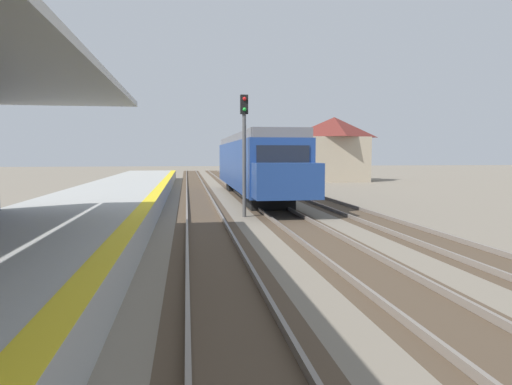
# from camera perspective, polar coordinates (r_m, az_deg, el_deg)

# --- Properties ---
(station_platform) EXTENTS (5.00, 80.00, 0.91)m
(station_platform) POSITION_cam_1_polar(r_m,az_deg,el_deg) (13.22, -24.74, -5.48)
(station_platform) COLOR #A8A8A3
(station_platform) RESTS_ON ground
(track_pair_nearest_platform) EXTENTS (2.34, 120.00, 0.16)m
(track_pair_nearest_platform) POSITION_cam_1_polar(r_m,az_deg,el_deg) (16.72, -6.04, -4.40)
(track_pair_nearest_platform) COLOR #4C3D2D
(track_pair_nearest_platform) RESTS_ON ground
(track_pair_middle) EXTENTS (2.34, 120.00, 0.16)m
(track_pair_middle) POSITION_cam_1_polar(r_m,az_deg,el_deg) (17.21, 5.38, -4.13)
(track_pair_middle) COLOR #4C3D2D
(track_pair_middle) RESTS_ON ground
(track_pair_far_side) EXTENTS (2.34, 120.00, 0.16)m
(track_pair_far_side) POSITION_cam_1_polar(r_m,az_deg,el_deg) (18.32, 15.78, -3.75)
(track_pair_far_side) COLOR #4C3D2D
(track_pair_far_side) RESTS_ON ground
(approaching_train) EXTENTS (2.93, 19.60, 4.76)m
(approaching_train) POSITION_cam_1_polar(r_m,az_deg,el_deg) (28.44, -0.24, 3.69)
(approaching_train) COLOR navy
(approaching_train) RESTS_ON ground
(rail_signal_post) EXTENTS (0.32, 0.34, 5.20)m
(rail_signal_post) POSITION_cam_1_polar(r_m,az_deg,el_deg) (19.77, -1.47, 6.18)
(rail_signal_post) COLOR #4C4C4C
(rail_signal_post) RESTS_ON ground
(distant_trackside_house) EXTENTS (6.60, 5.28, 6.40)m
(distant_trackside_house) POSITION_cam_1_polar(r_m,az_deg,el_deg) (47.18, 9.59, 5.45)
(distant_trackside_house) COLOR tan
(distant_trackside_house) RESTS_ON ground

